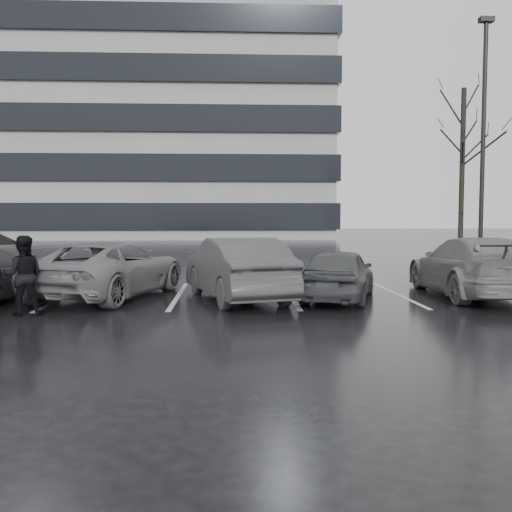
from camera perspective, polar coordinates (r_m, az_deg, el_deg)
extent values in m
plane|color=black|center=(12.09, 1.65, -5.53)|extent=(160.00, 160.00, 0.00)
cube|color=#949496|center=(64.63, -22.36, 14.40)|extent=(60.00, 25.00, 28.00)
cube|color=black|center=(63.50, -22.07, 3.71)|extent=(60.60, 25.60, 2.20)
cube|color=black|center=(63.63, -22.17, 7.31)|extent=(60.60, 25.60, 2.20)
cube|color=black|center=(64.00, -22.26, 10.88)|extent=(60.60, 25.60, 2.20)
cube|color=black|center=(64.63, -22.36, 14.40)|extent=(60.60, 25.60, 2.20)
cube|color=black|center=(65.49, -22.46, 17.84)|extent=(60.60, 25.60, 2.20)
cube|color=black|center=(66.58, -22.55, 21.18)|extent=(60.60, 25.60, 2.20)
imported|color=black|center=(13.77, 8.25, -1.77)|extent=(2.57, 3.97, 1.26)
imported|color=#2A2A2C|center=(13.70, -1.94, -1.26)|extent=(2.78, 4.79, 1.49)
imported|color=#535356|center=(14.61, -14.36, -1.28)|extent=(3.63, 5.41, 1.38)
imported|color=#535356|center=(15.23, 20.87, -1.00)|extent=(2.27, 5.21, 1.49)
imported|color=black|center=(12.47, -22.27, -1.79)|extent=(0.90, 0.77, 1.62)
cylinder|color=#949496|center=(20.88, 21.44, -1.52)|extent=(0.47, 0.47, 0.19)
cylinder|color=black|center=(20.91, 21.74, 9.82)|extent=(0.15, 0.15, 8.45)
cube|color=black|center=(21.78, 22.05, 21.06)|extent=(0.47, 0.28, 0.17)
cube|color=#B8B8BB|center=(15.10, -18.42, -3.82)|extent=(0.12, 5.00, 0.00)
cube|color=#B8B8BB|center=(14.59, -7.75, -3.92)|extent=(0.12, 5.00, 0.00)
cube|color=#B8B8BB|center=(14.61, 3.28, -3.88)|extent=(0.12, 5.00, 0.00)
cube|color=#B8B8BB|center=(15.15, 13.90, -3.71)|extent=(0.12, 5.00, 0.00)
cube|color=#B8B8BB|center=(16.17, 23.47, -3.44)|extent=(0.12, 5.00, 0.00)
cylinder|color=black|center=(31.32, 19.91, 7.88)|extent=(0.26, 0.26, 8.50)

